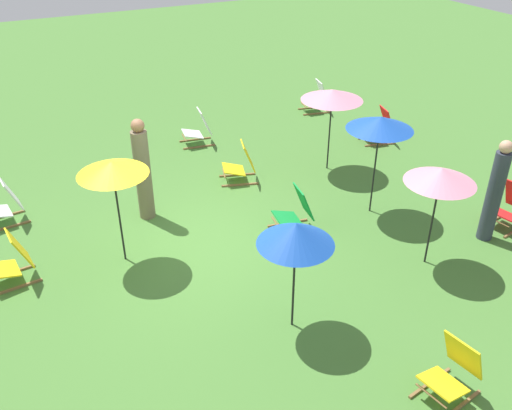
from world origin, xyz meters
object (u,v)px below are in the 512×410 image
deckchair_9 (5,204)px  deckchair_0 (511,207)px  deckchair_2 (295,212)px  umbrella_1 (296,234)px  deckchair_4 (453,372)px  person_0 (495,193)px  umbrella_0 (332,95)px  umbrella_2 (441,176)px  umbrella_5 (112,168)px  umbrella_4 (380,123)px  person_1 (143,171)px  deckchair_7 (199,129)px  deckchair_1 (380,127)px  deckchair_5 (12,261)px  deckchair_8 (317,98)px  deckchair_6 (241,164)px

deckchair_9 → deckchair_0: bearing=56.1°
deckchair_2 → umbrella_1: bearing=-22.3°
deckchair_0 → deckchair_4: bearing=-66.9°
deckchair_9 → person_0: bearing=53.3°
deckchair_0 → person_0: 0.87m
umbrella_0 → umbrella_2: 3.62m
umbrella_5 → umbrella_4: bearing=83.2°
deckchair_4 → umbrella_5: (-4.47, -2.77, 1.30)m
person_1 → deckchair_7: bearing=54.7°
umbrella_2 → umbrella_4: size_ratio=0.90×
umbrella_4 → deckchair_1: bearing=139.8°
deckchair_7 → umbrella_5: (3.78, -2.78, 1.30)m
deckchair_5 → umbrella_5: (0.20, 1.66, 1.30)m
umbrella_4 → umbrella_5: 4.56m
deckchair_7 → umbrella_1: bearing=-1.5°
deckchair_7 → umbrella_4: 4.85m
deckchair_4 → umbrella_2: (-2.22, 1.59, 1.21)m
deckchair_8 → deckchair_9: (2.30, -7.98, 0.00)m
umbrella_1 → umbrella_4: 3.51m
deckchair_5 → deckchair_7: (-3.58, 4.44, 0.00)m
umbrella_2 → deckchair_9: bearing=-126.0°
deckchair_1 → umbrella_5: bearing=-59.0°
deckchair_1 → deckchair_9: bearing=-76.3°
deckchair_9 → person_1: bearing=61.4°
deckchair_2 → deckchair_7: (-4.25, -0.15, 0.00)m
umbrella_0 → person_1: bearing=-87.2°
umbrella_4 → deckchair_6: bearing=-143.0°
deckchair_4 → person_0: 3.82m
deckchair_2 → person_1: (-1.62, -2.21, 0.56)m
umbrella_4 → deckchair_2: bearing=-92.1°
umbrella_2 → deckchair_6: bearing=-159.3°
deckchair_7 → person_0: size_ratio=0.45×
deckchair_0 → deckchair_2: size_ratio=1.00×
person_0 → umbrella_4: bearing=84.0°
person_0 → umbrella_5: bearing=116.2°
deckchair_2 → deckchair_8: 5.95m
deckchair_5 → deckchair_8: same height
deckchair_5 → deckchair_6: bearing=101.3°
deckchair_8 → umbrella_4: bearing=-8.9°
deckchair_9 → person_1: size_ratio=0.44×
deckchair_4 → umbrella_2: 2.98m
deckchair_4 → person_1: bearing=-169.8°
deckchair_4 → umbrella_5: bearing=-158.0°
deckchair_4 → person_0: bearing=117.9°
deckchair_2 → umbrella_2: umbrella_2 is taller
deckchair_7 → umbrella_2: bearing=23.0°
deckchair_2 → deckchair_4: bearing=6.2°
person_1 → umbrella_0: bearing=5.4°
deckchair_9 → umbrella_2: (4.33, 5.95, 1.21)m
deckchair_4 → umbrella_4: size_ratio=0.44×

